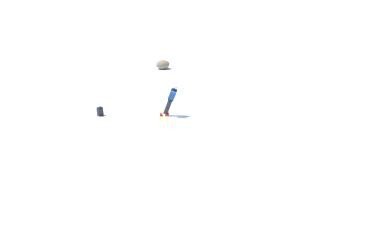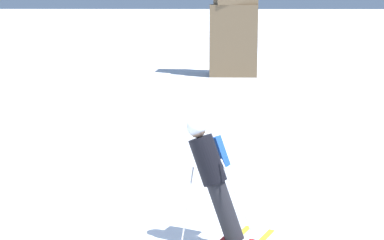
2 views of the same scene
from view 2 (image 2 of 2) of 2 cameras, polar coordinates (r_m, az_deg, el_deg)
The scene contains 1 object.
skier at distance 8.78m, azimuth 1.94°, elevation -4.86°, with size 1.38×1.82×1.84m.
Camera 2 is at (0.06, -8.27, 3.42)m, focal length 60.00 mm.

